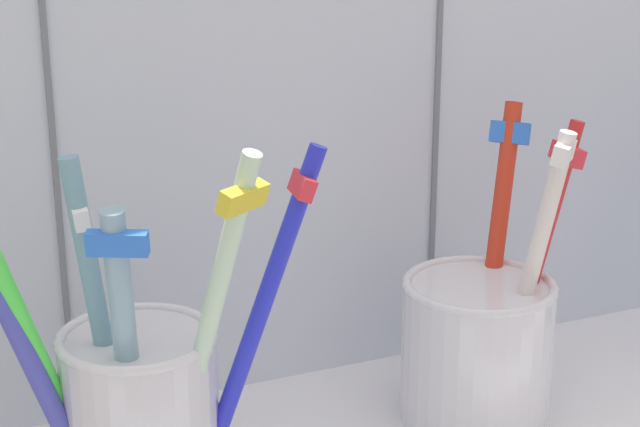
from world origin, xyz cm
name	(u,v)px	position (x,y,z in cm)	size (l,w,h in cm)	color
tile_wall_back	(250,17)	(0.00, 12.00, 22.50)	(64.00, 2.20, 45.00)	silver
toothbrush_cup_left	(138,398)	(-9.06, 2.67, 6.94)	(16.03, 9.82, 17.31)	silver
toothbrush_cup_right	(480,340)	(9.11, 2.91, 6.34)	(9.07, 8.68, 16.04)	silver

